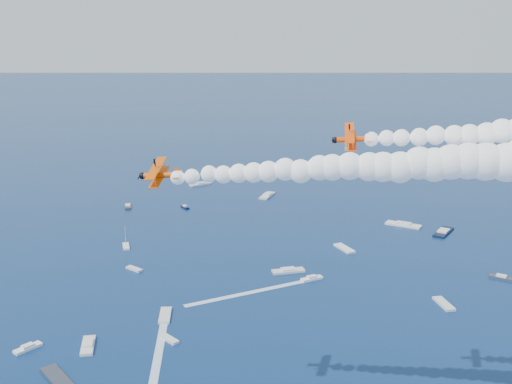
# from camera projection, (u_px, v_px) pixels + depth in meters

# --- Properties ---
(biplane_lead) EXTENTS (7.44, 8.86, 6.94)m
(biplane_lead) POSITION_uv_depth(u_px,v_px,m) (353.00, 139.00, 104.20)
(biplane_lead) COLOR #FF4505
(biplane_trail) EXTENTS (8.01, 9.47, 7.38)m
(biplane_trail) POSITION_uv_depth(u_px,v_px,m) (160.00, 175.00, 105.58)
(biplane_trail) COLOR #DB4F04
(smoke_trail_trail) EXTENTS (69.49, 12.68, 12.07)m
(smoke_trail_trail) POSITION_uv_depth(u_px,v_px,m) (367.00, 167.00, 99.64)
(smoke_trail_trail) COLOR white
(spectator_boats) EXTENTS (213.68, 182.60, 0.70)m
(spectator_boats) POSITION_uv_depth(u_px,v_px,m) (311.00, 250.00, 216.04)
(spectator_boats) COLOR silver
(spectator_boats) RESTS_ON ground
(boat_wakes) EXTENTS (33.15, 72.87, 0.04)m
(boat_wakes) POSITION_uv_depth(u_px,v_px,m) (206.00, 324.00, 163.66)
(boat_wakes) COLOR white
(boat_wakes) RESTS_ON ground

